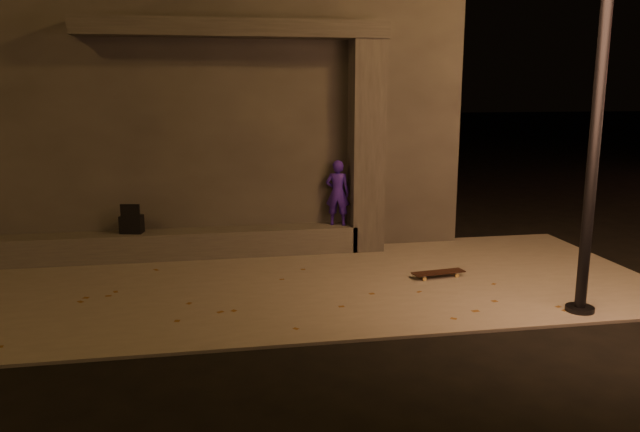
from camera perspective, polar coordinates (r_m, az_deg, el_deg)
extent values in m
plane|color=black|center=(7.35, -1.68, -11.22)|extent=(120.00, 120.00, 0.00)
cube|color=slate|center=(9.20, -3.54, -6.29)|extent=(11.00, 4.40, 0.04)
cube|color=#383533|center=(13.20, -10.42, 10.40)|extent=(9.00, 5.00, 5.20)
cube|color=#4A4843|center=(10.78, -12.62, -2.51)|extent=(6.00, 0.55, 0.45)
cube|color=#383533|center=(10.84, 4.25, 6.28)|extent=(0.55, 0.55, 3.60)
cube|color=#383533|center=(10.55, -7.83, 16.61)|extent=(5.00, 0.70, 0.28)
imported|color=#3418A1|center=(10.83, 1.62, 2.14)|extent=(0.48, 0.40, 1.14)
cube|color=black|center=(10.76, -16.83, -0.73)|extent=(0.40, 0.30, 0.29)
cube|color=black|center=(10.71, -16.91, 0.58)|extent=(0.32, 0.11, 0.21)
cube|color=black|center=(9.61, 10.77, -5.07)|extent=(0.84, 0.32, 0.02)
cylinder|color=tan|center=(9.82, 11.94, -5.08)|extent=(0.06, 0.04, 0.06)
cylinder|color=tan|center=(9.69, 12.40, -5.33)|extent=(0.06, 0.04, 0.06)
cylinder|color=tan|center=(9.56, 9.09, -5.42)|extent=(0.06, 0.04, 0.06)
cylinder|color=tan|center=(9.43, 9.52, -5.68)|extent=(0.06, 0.04, 0.06)
cube|color=#99999E|center=(9.74, 12.18, -5.01)|extent=(0.07, 0.17, 0.02)
cube|color=#99999E|center=(9.49, 9.31, -5.35)|extent=(0.07, 0.17, 0.02)
cylinder|color=black|center=(8.30, 24.40, 13.10)|extent=(0.14, 0.14, 6.42)
cylinder|color=black|center=(8.76, 22.64, -7.95)|extent=(0.36, 0.36, 0.10)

